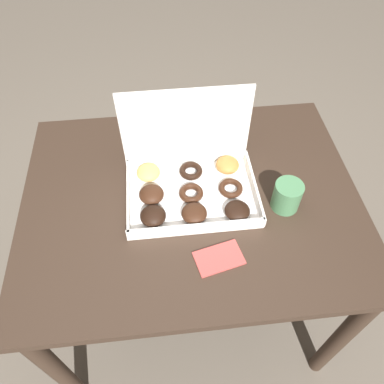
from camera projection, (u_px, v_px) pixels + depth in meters
ground_plane at (191, 294)px, 1.80m from camera, size 8.00×8.00×0.00m
dining_table at (191, 216)px, 1.29m from camera, size 1.08×0.84×0.77m
donut_box at (189, 177)px, 1.18m from camera, size 0.41×0.30×0.30m
coffee_mug at (287, 196)px, 1.14m from camera, size 0.09×0.09×0.10m
paper_napkin at (219, 258)px, 1.06m from camera, size 0.15×0.11×0.01m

